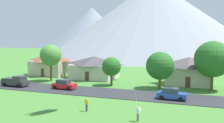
# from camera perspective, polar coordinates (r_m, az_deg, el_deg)

# --- Properties ---
(road_strip) EXTENTS (160.00, 7.20, 0.08)m
(road_strip) POSITION_cam_1_polar(r_m,az_deg,el_deg) (40.25, 5.01, -7.58)
(road_strip) COLOR #2D2D33
(road_strip) RESTS_ON ground
(mountain_west_ridge) EXTENTS (72.51, 72.51, 32.12)m
(mountain_west_ridge) POSITION_cam_1_polar(r_m,az_deg,el_deg) (186.03, -4.67, 7.26)
(mountain_west_ridge) COLOR gray
(mountain_west_ridge) RESTS_ON ground
(mountain_far_west_ridge) EXTENTS (111.39, 111.39, 39.55)m
(mountain_far_west_ridge) POSITION_cam_1_polar(r_m,az_deg,el_deg) (135.82, 9.49, 9.60)
(mountain_far_west_ridge) COLOR #8E939E
(mountain_far_west_ridge) RESTS_ON ground
(house_leftmost) EXTENTS (10.39, 8.04, 5.02)m
(house_leftmost) POSITION_cam_1_polar(r_m,az_deg,el_deg) (56.70, -4.10, -1.27)
(house_leftmost) COLOR beige
(house_leftmost) RESTS_ON ground
(house_left_center) EXTENTS (9.18, 7.16, 5.43)m
(house_left_center) POSITION_cam_1_polar(r_m,az_deg,el_deg) (51.03, 17.19, -1.95)
(house_left_center) COLOR beige
(house_left_center) RESTS_ON ground
(house_rightmost) EXTENTS (9.24, 7.57, 5.52)m
(house_rightmost) POSITION_cam_1_polar(r_m,az_deg,el_deg) (63.94, -13.79, -0.45)
(house_rightmost) COLOR beige
(house_rightmost) RESTS_ON ground
(tree_near_left) EXTENTS (5.06, 5.06, 6.66)m
(tree_near_left) POSITION_cam_1_polar(r_m,az_deg,el_deg) (45.52, 10.90, -0.97)
(tree_near_left) COLOR brown
(tree_near_left) RESTS_ON ground
(tree_left_of_center) EXTENTS (4.49, 4.49, 7.77)m
(tree_left_of_center) POSITION_cam_1_polar(r_m,az_deg,el_deg) (54.26, -13.83, 1.38)
(tree_left_of_center) COLOR brown
(tree_left_of_center) RESTS_ON ground
(tree_center) EXTENTS (6.30, 6.30, 8.59)m
(tree_center) POSITION_cam_1_polar(r_m,az_deg,el_deg) (46.55, 22.01, 0.50)
(tree_center) COLOR brown
(tree_center) RESTS_ON ground
(tree_near_right) EXTENTS (3.67, 3.67, 5.49)m
(tree_near_right) POSITION_cam_1_polar(r_m,az_deg,el_deg) (47.79, -0.13, -1.19)
(tree_near_right) COLOR brown
(tree_near_right) RESTS_ON ground
(parked_car_red_west_end) EXTENTS (4.27, 2.21, 1.68)m
(parked_car_red_west_end) POSITION_cam_1_polar(r_m,az_deg,el_deg) (45.24, -10.89, -5.18)
(parked_car_red_west_end) COLOR red
(parked_car_red_west_end) RESTS_ON road_strip
(parked_car_blue_mid_west) EXTENTS (4.27, 2.21, 1.68)m
(parked_car_blue_mid_west) POSITION_cam_1_polar(r_m,az_deg,el_deg) (37.87, 13.47, -7.23)
(parked_car_blue_mid_west) COLOR #2847A8
(parked_car_blue_mid_west) RESTS_ON road_strip
(pickup_truck_charcoal_west_side) EXTENTS (5.27, 2.46, 1.99)m
(pickup_truck_charcoal_west_side) POSITION_cam_1_polar(r_m,az_deg,el_deg) (50.36, -21.10, -4.17)
(pickup_truck_charcoal_west_side) COLOR #333338
(pickup_truck_charcoal_west_side) RESTS_ON road_strip
(watcher_person) EXTENTS (0.56, 0.24, 1.68)m
(watcher_person) POSITION_cam_1_polar(r_m,az_deg,el_deg) (31.32, -5.83, -9.68)
(watcher_person) COLOR navy
(watcher_person) RESTS_ON ground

